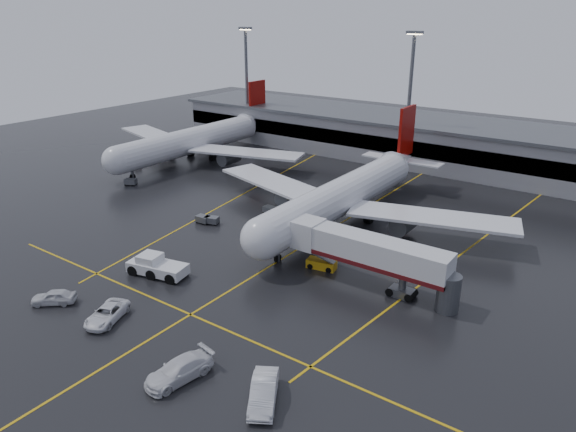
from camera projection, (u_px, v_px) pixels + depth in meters
The scene contains 22 objects.
ground at pixel (309, 243), 70.77m from camera, with size 220.00×220.00×0.00m, color black.
apron_line_centre at pixel (309, 242), 70.76m from camera, with size 0.25×90.00×0.02m, color gold.
apron_line_stop at pixel (191, 314), 54.06m from camera, with size 60.00×0.25×0.02m, color gold.
apron_line_left at pixel (242, 194), 89.15m from camera, with size 0.25×70.00×0.02m, color gold.
apron_line_right at pixel (467, 250), 68.63m from camera, with size 0.25×70.00×0.02m, color gold.
terminal at pixel (441, 142), 105.57m from camera, with size 122.00×19.00×8.60m.
light_mast_left at pixel (247, 78), 121.68m from camera, with size 3.00×1.20×25.45m.
light_mast_mid at pixel (410, 92), 100.08m from camera, with size 3.00×1.20×25.45m.
main_airliner at pixel (346, 194), 76.60m from camera, with size 48.80×45.60×14.10m.
second_airliner at pixel (196, 140), 108.38m from camera, with size 48.80×45.60×14.10m.
jet_bridge at pixel (369, 254), 58.37m from camera, with size 19.90×3.40×6.05m.
pushback_tractor at pixel (156, 267), 61.92m from camera, with size 7.51×4.34×2.52m.
belt_loader at pixel (322, 264), 63.57m from camera, with size 3.73×2.19×2.23m.
service_van_a at pixel (107, 314), 52.79m from camera, with size 2.51×5.45×1.51m, color white.
service_van_b at pixel (179, 370), 44.34m from camera, with size 2.49×6.11×1.77m, color silver.
service_van_c at pixel (264, 392), 41.73m from camera, with size 1.96×5.63×1.85m, color silver.
service_van_d at pixel (54, 297), 55.85m from camera, with size 1.82×4.53×1.54m, color silver.
baggage_cart_a at pixel (212, 220), 76.71m from camera, with size 2.29×1.82×1.12m.
baggage_cart_b at pixel (203, 219), 77.07m from camera, with size 2.07×1.42×1.12m.
baggage_cart_c at pixel (270, 210), 80.67m from camera, with size 2.09×1.45×1.12m.
baggage_cart_d at pixel (136, 164), 104.12m from camera, with size 2.25×1.74×1.12m.
baggage_cart_e at pixel (131, 182), 93.82m from camera, with size 2.36×2.03×1.12m.
Camera 1 is at (35.19, -54.27, 29.05)m, focal length 33.05 mm.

